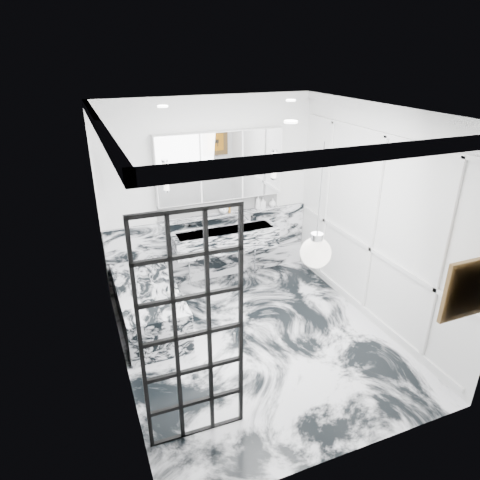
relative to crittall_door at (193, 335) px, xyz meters
name	(u,v)px	position (x,y,z in m)	size (l,w,h in m)	color
floor	(258,341)	(1.10, 1.06, -1.13)	(3.60, 3.60, 0.00)	white
ceiling	(262,111)	(1.10, 1.06, 1.67)	(3.60, 3.60, 0.00)	white
wall_back	(210,194)	(1.10, 2.86, 0.27)	(3.60, 3.60, 0.00)	white
wall_front	(356,328)	(1.10, -0.74, 0.27)	(3.60, 3.60, 0.00)	white
wall_left	(114,264)	(-0.50, 1.06, 0.27)	(3.60, 3.60, 0.00)	white
wall_right	(376,220)	(2.70, 1.06, 0.27)	(3.60, 3.60, 0.00)	white
marble_clad_back	(212,248)	(1.10, 2.83, -0.61)	(3.18, 0.05, 1.05)	white
marble_clad_left	(116,269)	(-0.48, 1.06, 0.21)	(0.02, 3.56, 2.68)	white
panel_molding	(374,228)	(2.68, 1.06, 0.17)	(0.03, 3.40, 2.30)	white
soap_bottle_a	(258,202)	(1.85, 2.77, 0.06)	(0.08, 0.08, 0.21)	#8C5919
soap_bottle_b	(263,203)	(1.93, 2.77, 0.05)	(0.08, 0.08, 0.18)	#4C4C51
soap_bottle_c	(273,203)	(2.10, 2.77, 0.03)	(0.11, 0.11, 0.14)	silver
face_pot	(224,209)	(1.29, 2.77, 0.03)	(0.15, 0.15, 0.15)	white
amber_bottle	(230,210)	(1.38, 2.77, 0.01)	(0.04, 0.04, 0.10)	#8C5919
flower_vase	(173,303)	(0.13, 1.37, -0.52)	(0.08, 0.08, 0.12)	silver
crittall_door	(193,335)	(0.00, 0.00, 0.00)	(0.88, 0.04, 2.27)	black
artwork	(470,288)	(2.30, -0.70, 0.34)	(0.47, 0.05, 0.47)	#B87A12
pendant_light	(316,253)	(0.99, -0.26, 0.72)	(0.25, 0.25, 0.25)	white
trough_sink	(225,240)	(1.25, 2.61, -0.40)	(1.60, 0.45, 0.30)	silver
ledge	(221,215)	(1.25, 2.78, -0.06)	(1.90, 0.14, 0.04)	silver
subway_tile	(220,205)	(1.25, 2.84, 0.07)	(1.90, 0.03, 0.23)	white
mirror_cabinet	(220,166)	(1.25, 2.78, 0.69)	(1.90, 0.16, 1.00)	white
sconce_left	(166,176)	(0.43, 2.69, 0.65)	(0.07, 0.07, 0.40)	white
sconce_right	(274,165)	(2.07, 2.69, 0.65)	(0.07, 0.07, 0.40)	white
bathtub	(149,305)	(-0.07, 1.95, -0.86)	(0.75, 1.65, 0.55)	silver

